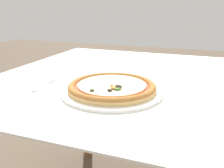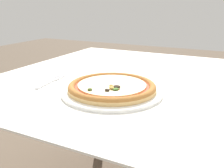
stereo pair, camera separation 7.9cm
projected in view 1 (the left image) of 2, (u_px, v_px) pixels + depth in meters
dining_table at (171, 100)px, 0.95m from camera, size 1.36×1.05×0.71m
pizza_plate at (112, 88)px, 0.80m from camera, size 0.33×0.33×0.04m
fork at (46, 83)px, 0.89m from camera, size 0.04×0.17×0.00m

